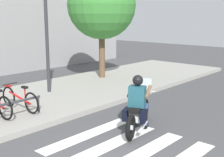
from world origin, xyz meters
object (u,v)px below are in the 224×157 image
motorcycle (139,112)px  tree_near_rack (102,5)px  street_lamp (46,17)px  rider (138,99)px  bicycle_6 (20,99)px

motorcycle → tree_near_rack: (3.71, 4.79, 2.83)m
motorcycle → street_lamp: (0.52, 4.39, 2.33)m
rider → motorcycle: bearing=20.5°
tree_near_rack → motorcycle: bearing=-127.8°
motorcycle → bicycle_6: bearing=113.2°
motorcycle → rider: (-0.07, -0.03, 0.36)m
rider → bicycle_6: size_ratio=0.84×
bicycle_6 → street_lamp: size_ratio=0.37×
bicycle_6 → rider: bearing=-68.1°
street_lamp → tree_near_rack: tree_near_rack is taller
motorcycle → bicycle_6: 3.52m
motorcycle → street_lamp: bearing=83.3°
bicycle_6 → tree_near_rack: bearing=16.9°
rider → street_lamp: street_lamp is taller
street_lamp → bicycle_6: bearing=-148.7°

